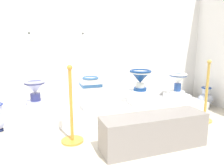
# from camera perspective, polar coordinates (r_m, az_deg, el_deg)

# --- Properties ---
(ground_plane) EXTENTS (5.94, 5.67, 0.02)m
(ground_plane) POSITION_cam_1_polar(r_m,az_deg,el_deg) (2.47, 14.75, -19.36)
(ground_plane) COLOR beige
(wall_back) EXTENTS (4.14, 0.06, 2.90)m
(wall_back) POSITION_cam_1_polar(r_m,az_deg,el_deg) (4.00, -1.47, 14.42)
(wall_back) COLOR white
(wall_back) RESTS_ON ground_plane
(display_platform) EXTENTS (3.36, 0.78, 0.14)m
(display_platform) POSITION_cam_1_polar(r_m,az_deg,el_deg) (3.76, 0.74, -6.71)
(display_platform) COLOR white
(display_platform) RESTS_ON ground_plane
(plinth_block_pale_glazed) EXTENTS (0.31, 0.31, 0.15)m
(plinth_block_pale_glazed) POSITION_cam_1_polar(r_m,az_deg,el_deg) (3.56, -19.23, -6.00)
(plinth_block_pale_glazed) COLOR white
(plinth_block_pale_glazed) RESTS_ON display_platform
(antique_toilet_pale_glazed) EXTENTS (0.32, 0.32, 0.36)m
(antique_toilet_pale_glazed) POSITION_cam_1_polar(r_m,az_deg,el_deg) (3.48, -19.56, -1.19)
(antique_toilet_pale_glazed) COLOR #AFB3DF
(antique_toilet_pale_glazed) RESTS_ON plinth_block_pale_glazed
(plinth_block_squat_floral) EXTENTS (0.29, 0.35, 0.05)m
(plinth_block_squat_floral) POSITION_cam_1_polar(r_m,az_deg,el_deg) (3.61, -5.52, -6.03)
(plinth_block_squat_floral) COLOR white
(plinth_block_squat_floral) RESTS_ON display_platform
(antique_toilet_squat_floral) EXTENTS (0.32, 0.29, 0.48)m
(antique_toilet_squat_floral) POSITION_cam_1_polar(r_m,az_deg,el_deg) (3.54, -5.60, -1.86)
(antique_toilet_squat_floral) COLOR white
(antique_toilet_squat_floral) RESTS_ON plinth_block_squat_floral
(plinth_block_rightmost) EXTENTS (0.31, 0.33, 0.25)m
(plinth_block_rightmost) POSITION_cam_1_polar(r_m,az_deg,el_deg) (3.81, 7.30, -3.54)
(plinth_block_rightmost) COLOR white
(plinth_block_rightmost) RESTS_ON display_platform
(antique_toilet_rightmost) EXTENTS (0.37, 0.37, 0.36)m
(antique_toilet_rightmost) POSITION_cam_1_polar(r_m,az_deg,el_deg) (3.73, 7.44, 1.86)
(antique_toilet_rightmost) COLOR navy
(antique_toilet_rightmost) RESTS_ON plinth_block_rightmost
(plinth_block_slender_white) EXTENTS (0.36, 0.39, 0.10)m
(plinth_block_slender_white) POSITION_cam_1_polar(r_m,az_deg,el_deg) (4.36, 16.66, -3.06)
(plinth_block_slender_white) COLOR white
(plinth_block_slender_white) RESTS_ON display_platform
(antique_toilet_slender_white) EXTENTS (0.34, 0.34, 0.40)m
(antique_toilet_slender_white) POSITION_cam_1_polar(r_m,az_deg,el_deg) (4.30, 16.89, 0.98)
(antique_toilet_slender_white) COLOR white
(antique_toilet_slender_white) RESTS_ON plinth_block_slender_white
(info_placard_first) EXTENTS (0.11, 0.01, 0.14)m
(info_placard_first) POSITION_cam_1_polar(r_m,az_deg,el_deg) (3.76, -20.37, 11.78)
(info_placard_first) COLOR white
(info_placard_second) EXTENTS (0.10, 0.01, 0.13)m
(info_placard_second) POSITION_cam_1_polar(r_m,az_deg,el_deg) (3.85, -7.18, 12.46)
(info_placard_second) COLOR white
(decorative_vase_companion) EXTENTS (0.27, 0.27, 0.37)m
(decorative_vase_companion) POSITION_cam_1_polar(r_m,az_deg,el_deg) (4.50, 23.32, -3.37)
(decorative_vase_companion) COLOR navy
(decorative_vase_companion) RESTS_ON ground_plane
(stanchion_post_near_left) EXTENTS (0.28, 0.28, 0.96)m
(stanchion_post_near_left) POSITION_cam_1_polar(r_m,az_deg,el_deg) (2.74, -10.51, -9.68)
(stanchion_post_near_left) COLOR gold
(stanchion_post_near_left) RESTS_ON ground_plane
(stanchion_post_near_right) EXTENTS (0.23, 0.23, 0.96)m
(stanchion_post_near_right) POSITION_cam_1_polar(r_m,az_deg,el_deg) (3.64, 23.35, -4.45)
(stanchion_post_near_right) COLOR gold
(stanchion_post_near_right) RESTS_ON ground_plane
(museum_bench) EXTENTS (1.25, 0.36, 0.40)m
(museum_bench) POSITION_cam_1_polar(r_m,az_deg,el_deg) (2.62, 10.89, -12.08)
(museum_bench) COLOR gray
(museum_bench) RESTS_ON ground_plane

